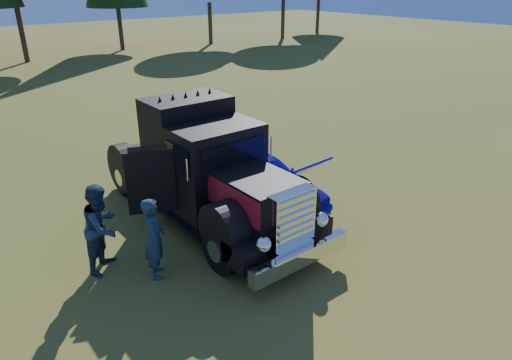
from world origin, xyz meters
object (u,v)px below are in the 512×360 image
object	(u,v)px
hotrod_coupe	(257,179)
spectator_near	(155,238)
spectator_far	(102,227)
diamond_t_truck	(208,173)

from	to	relation	value
hotrod_coupe	spectator_near	bearing A→B (deg)	-161.22
spectator_near	spectator_far	distance (m)	1.19
hotrod_coupe	spectator_near	xyz separation A→B (m)	(-3.64, -1.24, 0.14)
spectator_far	spectator_near	bearing A→B (deg)	-94.25
diamond_t_truck	spectator_near	size ratio (longest dim) A/B	4.06
spectator_far	hotrod_coupe	bearing A→B (deg)	-36.85
hotrod_coupe	spectator_far	size ratio (longest dim) A/B	2.30
diamond_t_truck	spectator_far	world-z (taller)	diamond_t_truck
diamond_t_truck	hotrod_coupe	world-z (taller)	diamond_t_truck
hotrod_coupe	spectator_far	distance (m)	4.35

